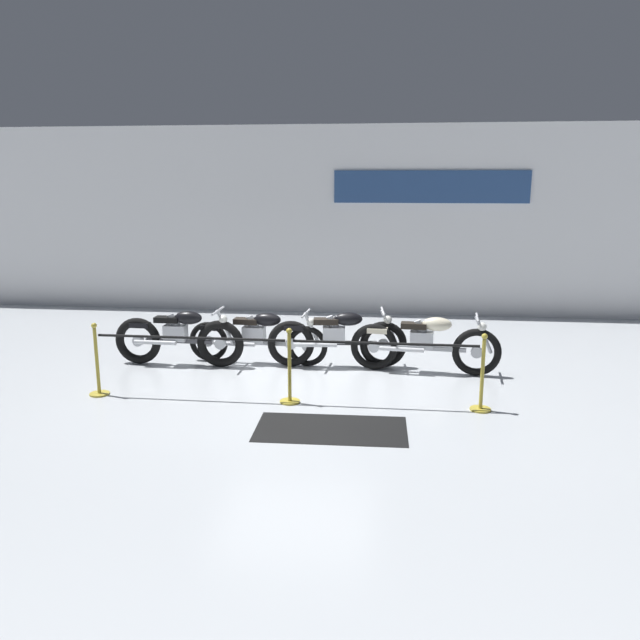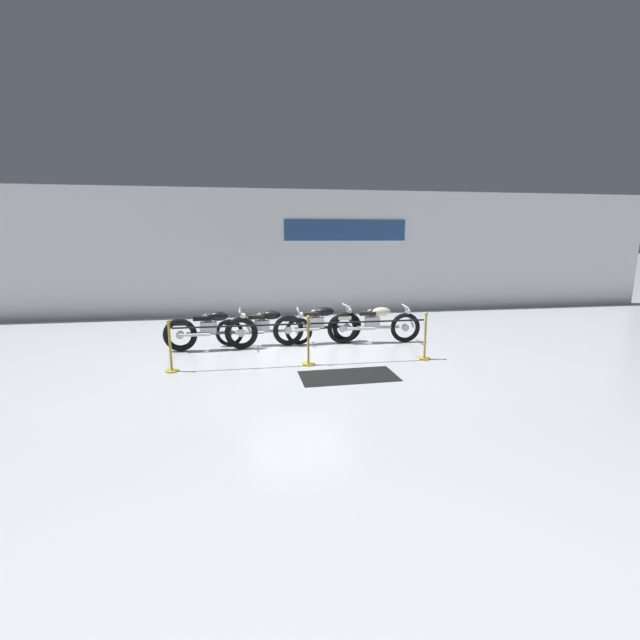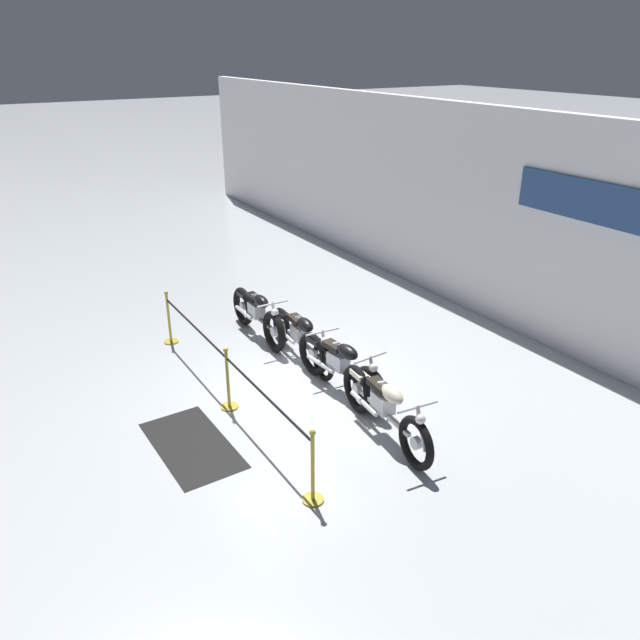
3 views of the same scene
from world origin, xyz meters
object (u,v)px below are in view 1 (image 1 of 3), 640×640
(motorcycle_black_2, at_px, (338,339))
(stanchion_far_left, at_px, (202,354))
(motorcycle_black_0, at_px, (179,337))
(stanchion_mid_right, at_px, (482,385))
(stanchion_mid_left, at_px, (290,378))
(motorcycle_black_1, at_px, (258,337))
(motorcycle_cream_3, at_px, (425,344))
(floor_banner, at_px, (331,429))

(motorcycle_black_2, bearing_deg, stanchion_far_left, -134.40)
(motorcycle_black_0, xyz_separation_m, stanchion_mid_right, (4.67, -1.55, -0.12))
(motorcycle_black_2, distance_m, stanchion_mid_left, 1.83)
(motorcycle_black_1, relative_size, stanchion_mid_right, 2.25)
(motorcycle_cream_3, bearing_deg, motorcycle_black_1, 176.17)
(motorcycle_black_1, relative_size, motorcycle_black_2, 1.04)
(stanchion_mid_left, bearing_deg, stanchion_far_left, 180.00)
(motorcycle_black_0, relative_size, stanchion_far_left, 0.40)
(motorcycle_black_0, relative_size, motorcycle_black_1, 0.92)
(motorcycle_black_2, xyz_separation_m, motorcycle_cream_3, (1.41, -0.15, 0.00))
(motorcycle_black_1, height_order, motorcycle_black_2, motorcycle_black_2)
(floor_banner, bearing_deg, motorcycle_black_0, 137.18)
(motorcycle_black_0, height_order, motorcycle_black_2, motorcycle_black_0)
(motorcycle_cream_3, xyz_separation_m, floor_banner, (-1.25, -2.48, -0.47))
(motorcycle_black_2, relative_size, motorcycle_cream_3, 0.96)
(stanchion_mid_left, bearing_deg, motorcycle_black_0, 143.59)
(motorcycle_black_1, bearing_deg, stanchion_far_left, -102.24)
(motorcycle_black_2, bearing_deg, motorcycle_cream_3, -6.26)
(motorcycle_black_0, height_order, stanchion_far_left, stanchion_far_left)
(motorcycle_black_0, relative_size, motorcycle_black_2, 0.96)
(stanchion_far_left, distance_m, floor_banner, 2.17)
(motorcycle_black_0, xyz_separation_m, motorcycle_cream_3, (4.00, 0.06, 0.00))
(motorcycle_black_0, distance_m, stanchion_mid_left, 2.61)
(motorcycle_black_2, xyz_separation_m, stanchion_mid_right, (2.07, -1.76, -0.12))
(motorcycle_black_1, bearing_deg, motorcycle_black_0, -169.21)
(stanchion_mid_right, height_order, floor_banner, stanchion_mid_right)
(motorcycle_black_2, xyz_separation_m, floor_banner, (0.16, -2.64, -0.47))
(floor_banner, bearing_deg, stanchion_far_left, 153.45)
(motorcycle_black_1, distance_m, stanchion_mid_left, 1.97)
(stanchion_far_left, bearing_deg, floor_banner, -25.08)
(motorcycle_cream_3, xyz_separation_m, stanchion_mid_left, (-1.91, -1.60, -0.12))
(motorcycle_cream_3, distance_m, stanchion_far_left, 3.52)
(stanchion_far_left, relative_size, stanchion_mid_left, 5.14)
(motorcycle_black_1, height_order, motorcycle_cream_3, motorcycle_cream_3)
(stanchion_mid_right, bearing_deg, motorcycle_black_2, 139.69)
(motorcycle_black_0, bearing_deg, stanchion_far_left, -60.42)
(motorcycle_black_2, distance_m, motorcycle_cream_3, 1.41)
(motorcycle_cream_3, height_order, stanchion_far_left, stanchion_far_left)
(stanchion_far_left, xyz_separation_m, floor_banner, (1.88, -0.88, -0.66))
(stanchion_mid_right, bearing_deg, stanchion_far_left, 180.00)
(motorcycle_black_2, bearing_deg, stanchion_mid_left, -105.96)
(floor_banner, bearing_deg, stanchion_mid_left, 125.40)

